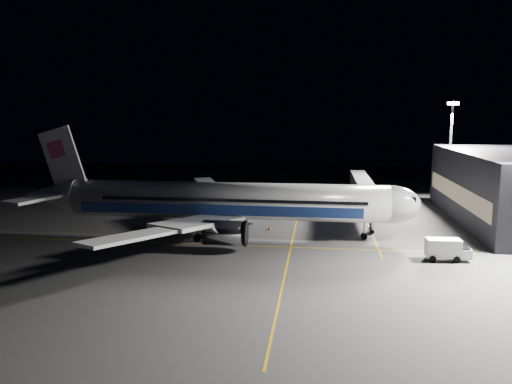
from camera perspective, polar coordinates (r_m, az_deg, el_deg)
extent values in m
plane|color=#4C4C4F|center=(76.88, -3.23, -4.90)|extent=(200.00, 200.00, 0.00)
cube|color=gold|center=(75.74, 4.26, -5.12)|extent=(0.25, 80.00, 0.01)
cube|color=gold|center=(71.18, -4.11, -6.05)|extent=(70.00, 0.25, 0.01)
cube|color=gold|center=(85.78, 12.66, -3.62)|extent=(0.25, 40.00, 0.01)
cylinder|color=silver|center=(75.77, -3.27, -1.00)|extent=(48.00, 5.60, 5.60)
ellipsoid|color=silver|center=(75.23, 15.02, -1.38)|extent=(8.96, 5.60, 5.60)
cube|color=black|center=(75.41, 16.78, -0.66)|extent=(2.20, 3.40, 0.90)
cone|color=silver|center=(85.59, -22.38, -0.31)|extent=(9.00, 5.49, 5.49)
cube|color=#22419D|center=(78.80, -3.61, -1.28)|extent=(42.24, 0.25, 1.50)
cube|color=#22419D|center=(73.45, -4.42, -2.06)|extent=(42.24, 0.25, 1.50)
cube|color=silver|center=(84.25, -3.94, -1.08)|extent=(11.36, 15.23, 1.53)
cube|color=silver|center=(68.94, -6.52, -3.43)|extent=(11.36, 15.23, 1.53)
cube|color=silver|center=(97.21, -5.41, 0.79)|extent=(8.57, 13.22, 1.31)
cube|color=silver|center=(58.63, -14.22, -5.03)|extent=(8.57, 13.22, 1.31)
cube|color=silver|center=(89.81, -20.49, 0.41)|extent=(6.20, 9.67, 0.45)
cube|color=silver|center=(80.88, -23.89, -0.70)|extent=(6.20, 9.67, 0.45)
cube|color=white|center=(83.77, -21.26, 3.64)|extent=(7.53, 0.40, 10.28)
cube|color=#D4487A|center=(84.05, -21.79, 4.58)|extent=(3.22, 0.55, 3.22)
cylinder|color=#B7B7BF|center=(84.80, -1.35, -1.79)|extent=(5.60, 3.40, 3.40)
cylinder|color=#B7B7BF|center=(67.47, -3.64, -4.67)|extent=(5.60, 3.40, 3.40)
cylinder|color=#9999A0|center=(75.66, 12.26, -4.35)|extent=(0.26, 0.26, 2.50)
cylinder|color=black|center=(75.85, 12.24, -4.94)|extent=(0.90, 0.70, 0.90)
cylinder|color=#9999A0|center=(81.28, -4.77, -3.24)|extent=(0.26, 0.26, 2.50)
cylinder|color=#9999A0|center=(73.11, -6.18, -4.67)|extent=(0.26, 0.26, 2.50)
cylinder|color=black|center=(81.43, -4.77, -3.72)|extent=(1.10, 1.60, 1.10)
cylinder|color=black|center=(73.28, -6.17, -5.20)|extent=(1.10, 1.60, 1.10)
cube|color=brown|center=(91.39, 21.91, -0.10)|extent=(0.15, 36.00, 3.00)
cube|color=#B2B2B7|center=(94.78, 12.21, 0.43)|extent=(3.00, 33.90, 2.80)
cube|color=#B2B2B7|center=(79.22, 13.16, -1.30)|extent=(3.60, 3.20, 3.40)
cylinder|color=#9999A0|center=(79.81, 13.08, -3.45)|extent=(0.70, 0.70, 3.10)
cylinder|color=black|center=(79.21, 13.12, -4.44)|extent=(0.70, 0.30, 0.70)
cylinder|color=black|center=(80.95, 12.99, -4.15)|extent=(0.70, 0.30, 0.70)
cylinder|color=#59595E|center=(108.90, 21.27, 3.98)|extent=(0.44, 0.44, 20.00)
cube|color=#59595E|center=(108.56, 21.59, 9.40)|extent=(2.40, 0.50, 0.80)
cube|color=white|center=(108.22, 21.63, 9.40)|extent=(2.20, 0.15, 0.60)
cube|color=white|center=(67.78, 20.59, -5.99)|extent=(4.25, 2.23, 2.30)
cube|color=white|center=(68.65, 22.59, -6.47)|extent=(1.74, 2.04, 1.26)
cube|color=black|center=(68.51, 22.62, -6.05)|extent=(1.32, 1.82, 0.52)
cylinder|color=black|center=(69.51, 21.47, -6.70)|extent=(0.85, 0.29, 0.84)
cylinder|color=black|center=(67.48, 21.98, -7.20)|extent=(0.85, 0.29, 0.84)
cylinder|color=black|center=(68.75, 19.11, -6.74)|extent=(0.85, 0.29, 0.84)
cylinder|color=black|center=(66.70, 19.55, -7.25)|extent=(0.85, 0.29, 0.84)
cube|color=black|center=(96.73, -1.16, -1.46)|extent=(3.00, 2.38, 1.20)
cube|color=black|center=(96.59, -1.16, -1.02)|extent=(1.38, 1.38, 0.65)
sphere|color=#FFF2CC|center=(95.82, -1.39, -1.57)|extent=(0.28, 0.28, 0.28)
sphere|color=#FFF2CC|center=(96.00, -0.75, -1.55)|extent=(0.28, 0.28, 0.28)
cylinder|color=black|center=(97.89, -0.68, -1.63)|extent=(0.70, 0.43, 0.65)
cylinder|color=black|center=(96.10, -0.48, -1.83)|extent=(0.70, 0.43, 0.65)
cylinder|color=black|center=(97.56, -1.82, -1.67)|extent=(0.70, 0.43, 0.65)
cylinder|color=black|center=(95.76, -1.64, -1.87)|extent=(0.70, 0.43, 0.65)
cone|color=orange|center=(89.79, -6.18, -2.68)|extent=(0.42, 0.42, 0.62)
cone|color=orange|center=(79.83, 1.54, -4.11)|extent=(0.44, 0.44, 0.67)
cone|color=orange|center=(90.76, -3.46, -2.52)|extent=(0.40, 0.40, 0.61)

